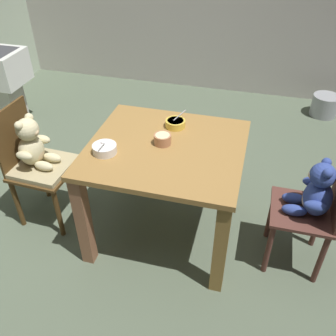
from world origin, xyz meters
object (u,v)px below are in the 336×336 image
Objects in this scene: dining_table at (166,166)px; teddy_chair_near_left at (36,155)px; porridge_bowl_white_near_left at (105,149)px; metal_pail at (325,105)px; porridge_bowl_terracotta_center at (163,139)px; porridge_bowl_yellow_far_center at (175,123)px; teddy_chair_near_right at (314,199)px.

teddy_chair_near_left is (-0.93, -0.06, -0.04)m from dining_table.
teddy_chair_near_left is 5.69× the size of porridge_bowl_white_near_left.
metal_pail is at bearing 48.17° from teddy_chair_near_left.
teddy_chair_near_left reaches higher than dining_table.
dining_table is 0.93m from teddy_chair_near_left.
metal_pail is (1.28, 2.13, -0.66)m from porridge_bowl_terracotta_center.
dining_table reaches higher than metal_pail.
porridge_bowl_yellow_far_center is at bearing 20.89° from teddy_chair_near_left.
dining_table is at bearing -120.12° from metal_pail.
porridge_bowl_yellow_far_center is 2.37m from metal_pail.
porridge_bowl_white_near_left reaches higher than porridge_bowl_yellow_far_center.
teddy_chair_near_left is at bearing -176.41° from dining_table.
teddy_chair_near_left is 0.94m from porridge_bowl_terracotta_center.
teddy_chair_near_right is at bearing -3.47° from porridge_bowl_terracotta_center.
porridge_bowl_terracotta_center is 0.37m from porridge_bowl_white_near_left.
metal_pail is at bearing 59.88° from dining_table.
teddy_chair_near_left reaches higher than metal_pail.
porridge_bowl_white_near_left is 1.17× the size of porridge_bowl_yellow_far_center.
teddy_chair_near_right is 3.09× the size of metal_pail.
metal_pail is at bearing 55.50° from porridge_bowl_white_near_left.
dining_table is at bearing -38.64° from porridge_bowl_terracotta_center.
teddy_chair_near_left is at bearing 169.83° from porridge_bowl_white_near_left.
metal_pail is (0.31, 2.19, -0.43)m from teddy_chair_near_right.
teddy_chair_near_right is 0.99m from porridge_bowl_terracotta_center.
metal_pail is (1.25, 2.15, -0.48)m from dining_table.
porridge_bowl_yellow_far_center is 0.47× the size of metal_pail.
porridge_bowl_yellow_far_center is at bearing 89.92° from dining_table.
teddy_chair_near_right reaches higher than porridge_bowl_yellow_far_center.
porridge_bowl_yellow_far_center is (-0.94, 0.28, 0.23)m from teddy_chair_near_right.
porridge_bowl_yellow_far_center is (0.93, 0.30, 0.22)m from teddy_chair_near_left.
dining_table is at bearing -90.08° from porridge_bowl_yellow_far_center.
teddy_chair_near_right reaches higher than dining_table.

